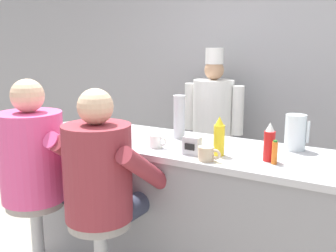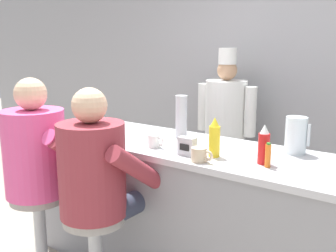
{
  "view_description": "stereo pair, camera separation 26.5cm",
  "coord_description": "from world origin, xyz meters",
  "px_view_note": "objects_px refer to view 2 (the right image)",
  "views": [
    {
      "loc": [
        1.23,
        -1.94,
        1.65
      ],
      "look_at": [
        -0.12,
        0.33,
        1.1
      ],
      "focal_mm": 42.0,
      "sensor_mm": 36.0,
      "label": 1
    },
    {
      "loc": [
        1.45,
        -1.8,
        1.65
      ],
      "look_at": [
        -0.12,
        0.33,
        1.1
      ],
      "focal_mm": 42.0,
      "sensor_mm": 36.0,
      "label": 2
    }
  ],
  "objects_px": {
    "breakfast_plate": "(102,127)",
    "napkin_dispenser_chrome": "(187,146)",
    "hot_sauce_bottle_orange": "(268,155)",
    "coffee_mug_tan": "(200,155)",
    "diner_seated_maroon": "(97,177)",
    "coffee_mug_white": "(155,141)",
    "cook_in_whites_near": "(226,123)",
    "cup_stack_steel": "(181,117)",
    "ketchup_bottle_red": "(264,146)",
    "mustard_bottle_yellow": "(214,138)",
    "cereal_bowl": "(79,124)",
    "water_pitcher_clear": "(296,135)",
    "diner_seated_pink": "(40,159)"
  },
  "relations": [
    {
      "from": "mustard_bottle_yellow",
      "to": "hot_sauce_bottle_orange",
      "type": "height_order",
      "value": "mustard_bottle_yellow"
    },
    {
      "from": "breakfast_plate",
      "to": "cereal_bowl",
      "type": "height_order",
      "value": "cereal_bowl"
    },
    {
      "from": "mustard_bottle_yellow",
      "to": "cook_in_whites_near",
      "type": "xyz_separation_m",
      "value": [
        -0.66,
        1.38,
        -0.2
      ]
    },
    {
      "from": "water_pitcher_clear",
      "to": "breakfast_plate",
      "type": "relative_size",
      "value": 1.05
    },
    {
      "from": "cook_in_whites_near",
      "to": "mustard_bottle_yellow",
      "type": "bearing_deg",
      "value": -64.33
    },
    {
      "from": "mustard_bottle_yellow",
      "to": "diner_seated_maroon",
      "type": "bearing_deg",
      "value": -140.45
    },
    {
      "from": "coffee_mug_white",
      "to": "cook_in_whites_near",
      "type": "relative_size",
      "value": 0.08
    },
    {
      "from": "hot_sauce_bottle_orange",
      "to": "cup_stack_steel",
      "type": "height_order",
      "value": "cup_stack_steel"
    },
    {
      "from": "mustard_bottle_yellow",
      "to": "cereal_bowl",
      "type": "height_order",
      "value": "mustard_bottle_yellow"
    },
    {
      "from": "diner_seated_pink",
      "to": "cook_in_whites_near",
      "type": "distance_m",
      "value": 1.89
    },
    {
      "from": "cup_stack_steel",
      "to": "diner_seated_pink",
      "type": "distance_m",
      "value": 1.03
    },
    {
      "from": "water_pitcher_clear",
      "to": "coffee_mug_tan",
      "type": "height_order",
      "value": "water_pitcher_clear"
    },
    {
      "from": "mustard_bottle_yellow",
      "to": "coffee_mug_white",
      "type": "bearing_deg",
      "value": -174.28
    },
    {
      "from": "breakfast_plate",
      "to": "coffee_mug_tan",
      "type": "bearing_deg",
      "value": -15.64
    },
    {
      "from": "diner_seated_maroon",
      "to": "ketchup_bottle_red",
      "type": "bearing_deg",
      "value": 30.13
    },
    {
      "from": "breakfast_plate",
      "to": "napkin_dispenser_chrome",
      "type": "relative_size",
      "value": 1.95
    },
    {
      "from": "cereal_bowl",
      "to": "coffee_mug_white",
      "type": "height_order",
      "value": "coffee_mug_white"
    },
    {
      "from": "cup_stack_steel",
      "to": "cook_in_whites_near",
      "type": "xyz_separation_m",
      "value": [
        -0.23,
        1.11,
        -0.25
      ]
    },
    {
      "from": "cereal_bowl",
      "to": "diner_seated_maroon",
      "type": "height_order",
      "value": "diner_seated_maroon"
    },
    {
      "from": "cereal_bowl",
      "to": "cup_stack_steel",
      "type": "relative_size",
      "value": 0.5
    },
    {
      "from": "water_pitcher_clear",
      "to": "ketchup_bottle_red",
      "type": "bearing_deg",
      "value": -102.25
    },
    {
      "from": "hot_sauce_bottle_orange",
      "to": "coffee_mug_tan",
      "type": "xyz_separation_m",
      "value": [
        -0.36,
        -0.14,
        -0.03
      ]
    },
    {
      "from": "breakfast_plate",
      "to": "coffee_mug_white",
      "type": "height_order",
      "value": "coffee_mug_white"
    },
    {
      "from": "mustard_bottle_yellow",
      "to": "diner_seated_pink",
      "type": "xyz_separation_m",
      "value": [
        -1.12,
        -0.45,
        -0.22
      ]
    },
    {
      "from": "diner_seated_maroon",
      "to": "cereal_bowl",
      "type": "bearing_deg",
      "value": 144.92
    },
    {
      "from": "coffee_mug_white",
      "to": "coffee_mug_tan",
      "type": "xyz_separation_m",
      "value": [
        0.42,
        -0.1,
        -0.0
      ]
    },
    {
      "from": "napkin_dispenser_chrome",
      "to": "diner_seated_maroon",
      "type": "distance_m",
      "value": 0.58
    },
    {
      "from": "mustard_bottle_yellow",
      "to": "napkin_dispenser_chrome",
      "type": "bearing_deg",
      "value": -153.42
    },
    {
      "from": "ketchup_bottle_red",
      "to": "coffee_mug_tan",
      "type": "relative_size",
      "value": 1.66
    },
    {
      "from": "cup_stack_steel",
      "to": "coffee_mug_tan",
      "type": "bearing_deg",
      "value": -44.74
    },
    {
      "from": "mustard_bottle_yellow",
      "to": "breakfast_plate",
      "type": "height_order",
      "value": "mustard_bottle_yellow"
    },
    {
      "from": "breakfast_plate",
      "to": "diner_seated_maroon",
      "type": "bearing_deg",
      "value": -46.4
    },
    {
      "from": "ketchup_bottle_red",
      "to": "water_pitcher_clear",
      "type": "xyz_separation_m",
      "value": [
        0.07,
        0.33,
        0.01
      ]
    },
    {
      "from": "hot_sauce_bottle_orange",
      "to": "breakfast_plate",
      "type": "relative_size",
      "value": 0.63
    },
    {
      "from": "coffee_mug_tan",
      "to": "diner_seated_pink",
      "type": "distance_m",
      "value": 1.16
    },
    {
      "from": "ketchup_bottle_red",
      "to": "water_pitcher_clear",
      "type": "height_order",
      "value": "water_pitcher_clear"
    },
    {
      "from": "hot_sauce_bottle_orange",
      "to": "cup_stack_steel",
      "type": "relative_size",
      "value": 0.44
    },
    {
      "from": "ketchup_bottle_red",
      "to": "mustard_bottle_yellow",
      "type": "height_order",
      "value": "mustard_bottle_yellow"
    },
    {
      "from": "diner_seated_pink",
      "to": "cup_stack_steel",
      "type": "bearing_deg",
      "value": 46.5
    },
    {
      "from": "water_pitcher_clear",
      "to": "cup_stack_steel",
      "type": "xyz_separation_m",
      "value": [
        -0.8,
        -0.1,
        0.04
      ]
    },
    {
      "from": "breakfast_plate",
      "to": "cup_stack_steel",
      "type": "xyz_separation_m",
      "value": [
        0.72,
        0.1,
        0.14
      ]
    },
    {
      "from": "ketchup_bottle_red",
      "to": "diner_seated_pink",
      "type": "xyz_separation_m",
      "value": [
        -1.42,
        -0.49,
        -0.21
      ]
    },
    {
      "from": "water_pitcher_clear",
      "to": "cook_in_whites_near",
      "type": "bearing_deg",
      "value": 135.64
    },
    {
      "from": "ketchup_bottle_red",
      "to": "mustard_bottle_yellow",
      "type": "xyz_separation_m",
      "value": [
        -0.3,
        -0.04,
        0.01
      ]
    },
    {
      "from": "mustard_bottle_yellow",
      "to": "coffee_mug_white",
      "type": "distance_m",
      "value": 0.44
    },
    {
      "from": "ketchup_bottle_red",
      "to": "diner_seated_maroon",
      "type": "xyz_separation_m",
      "value": [
        -0.85,
        -0.5,
        -0.23
      ]
    },
    {
      "from": "breakfast_plate",
      "to": "cup_stack_steel",
      "type": "bearing_deg",
      "value": 7.56
    },
    {
      "from": "cup_stack_steel",
      "to": "diner_seated_maroon",
      "type": "relative_size",
      "value": 0.22
    },
    {
      "from": "water_pitcher_clear",
      "to": "cereal_bowl",
      "type": "relative_size",
      "value": 1.46
    },
    {
      "from": "coffee_mug_tan",
      "to": "cup_stack_steel",
      "type": "xyz_separation_m",
      "value": [
        -0.42,
        0.42,
        0.12
      ]
    }
  ]
}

